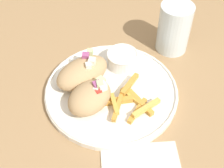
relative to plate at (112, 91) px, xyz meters
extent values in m
cube|color=#9E7A51|center=(0.01, 0.03, -0.03)|extent=(1.38, 1.38, 0.04)
cube|color=silver|center=(0.06, -0.18, -0.01)|extent=(0.16, 0.10, 0.00)
cylinder|color=white|center=(0.00, 0.00, 0.00)|extent=(0.31, 0.31, 0.01)
torus|color=white|center=(0.00, 0.00, 0.01)|extent=(0.30, 0.30, 0.01)
ellipsoid|color=tan|center=(-0.05, -0.05, 0.03)|extent=(0.13, 0.13, 0.06)
cube|color=silver|center=(-0.03, -0.04, 0.06)|extent=(0.01, 0.01, 0.01)
cube|color=#B7D693|center=(-0.02, -0.04, 0.06)|extent=(0.02, 0.02, 0.01)
cube|color=red|center=(-0.03, -0.05, 0.05)|extent=(0.02, 0.02, 0.01)
cube|color=#A34C84|center=(-0.03, -0.04, 0.06)|extent=(0.02, 0.02, 0.02)
cube|color=white|center=(-0.02, -0.04, 0.06)|extent=(0.02, 0.02, 0.02)
cube|color=#B7D693|center=(-0.02, -0.02, 0.06)|extent=(0.02, 0.02, 0.02)
ellipsoid|color=tan|center=(-0.07, 0.03, 0.03)|extent=(0.15, 0.14, 0.06)
cube|color=white|center=(-0.05, 0.02, 0.06)|extent=(0.01, 0.01, 0.01)
cube|color=#A34C84|center=(-0.06, 0.05, 0.06)|extent=(0.02, 0.02, 0.02)
cube|color=#B7D693|center=(-0.05, 0.07, 0.06)|extent=(0.02, 0.02, 0.01)
cube|color=silver|center=(-0.04, 0.03, 0.06)|extent=(0.02, 0.02, 0.02)
cube|color=gold|center=(0.06, -0.06, 0.01)|extent=(0.05, 0.07, 0.01)
cube|color=gold|center=(0.01, -0.04, 0.01)|extent=(0.08, 0.03, 0.01)
cube|color=gold|center=(0.06, -0.04, 0.01)|extent=(0.06, 0.07, 0.01)
cube|color=gold|center=(0.05, -0.03, 0.01)|extent=(0.06, 0.06, 0.01)
cube|color=gold|center=(0.01, -0.06, 0.02)|extent=(0.03, 0.08, 0.01)
cube|color=gold|center=(0.01, -0.05, 0.02)|extent=(0.02, 0.06, 0.01)
cube|color=gold|center=(0.04, 0.00, 0.02)|extent=(0.04, 0.06, 0.01)
cube|color=#E5B251|center=(0.08, -0.06, 0.02)|extent=(0.06, 0.05, 0.01)
cylinder|color=white|center=(0.03, 0.08, 0.02)|extent=(0.07, 0.07, 0.04)
cylinder|color=beige|center=(0.03, 0.08, 0.04)|extent=(0.06, 0.06, 0.01)
torus|color=white|center=(0.03, 0.08, 0.04)|extent=(0.08, 0.08, 0.00)
cylinder|color=silver|center=(0.16, 0.16, 0.05)|extent=(0.08, 0.08, 0.13)
cylinder|color=silver|center=(0.16, 0.16, 0.04)|extent=(0.07, 0.07, 0.08)
camera|label=1|loc=(0.01, -0.47, 0.54)|focal=50.00mm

